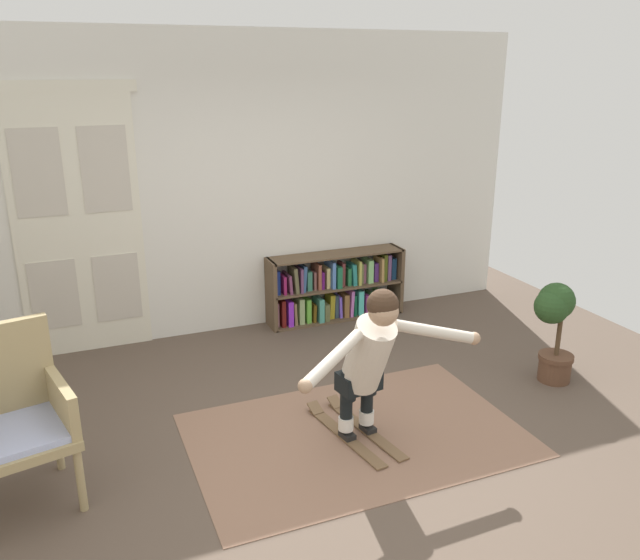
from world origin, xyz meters
TOP-DOWN VIEW (x-y plane):
  - ground_plane at (0.00, 0.00)m, footprint 7.20×7.20m
  - back_wall at (0.00, 2.60)m, footprint 6.00×0.10m
  - double_door at (-1.51, 2.54)m, footprint 1.22×0.05m
  - rug at (0.16, 0.22)m, footprint 2.38×1.57m
  - bookshelf at (0.94, 2.39)m, footprint 1.47×0.30m
  - wicker_chair at (-2.05, 0.36)m, footprint 0.72×0.72m
  - potted_plant at (2.06, 0.39)m, footprint 0.38×0.34m
  - skis_pair at (0.15, 0.25)m, footprint 0.41×0.96m
  - person_skier at (0.18, 0.07)m, footprint 1.43×0.71m

SIDE VIEW (x-z plane):
  - ground_plane at x=0.00m, z-range 0.00..0.00m
  - rug at x=0.16m, z-range 0.00..0.01m
  - skis_pair at x=0.15m, z-range -0.01..0.06m
  - bookshelf at x=0.94m, z-range -0.03..0.69m
  - potted_plant at x=2.06m, z-range 0.12..0.98m
  - wicker_chair at x=-2.05m, z-range 0.03..1.13m
  - person_skier at x=0.18m, z-range 0.15..1.28m
  - double_door at x=-1.51m, z-range 0.01..2.46m
  - back_wall at x=0.00m, z-range 0.00..2.90m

